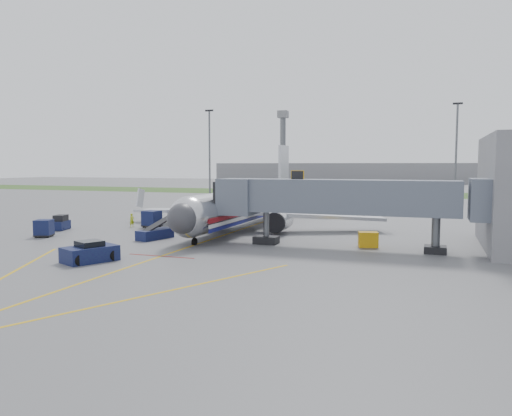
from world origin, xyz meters
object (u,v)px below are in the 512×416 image
(baggage_tug, at_px, (61,223))
(belt_loader, at_px, (155,233))
(pushback_tug, at_px, (90,253))
(ramp_worker, at_px, (132,220))
(airliner, at_px, (245,206))

(baggage_tug, height_order, belt_loader, belt_loader)
(pushback_tug, height_order, baggage_tug, baggage_tug)
(ramp_worker, bearing_deg, airliner, -45.59)
(airliner, relative_size, pushback_tug, 7.89)
(baggage_tug, distance_m, belt_loader, 13.99)
(pushback_tug, relative_size, baggage_tug, 1.66)
(baggage_tug, height_order, ramp_worker, baggage_tug)
(ramp_worker, bearing_deg, baggage_tug, 156.43)
(pushback_tug, distance_m, baggage_tug, 20.83)
(airliner, distance_m, ramp_worker, 13.66)
(airliner, relative_size, ramp_worker, 21.95)
(airliner, distance_m, baggage_tug, 21.14)
(baggage_tug, xyz_separation_m, belt_loader, (13.77, -2.45, -0.19))
(pushback_tug, height_order, ramp_worker, ramp_worker)
(pushback_tug, xyz_separation_m, belt_loader, (-1.38, 11.84, -0.11))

